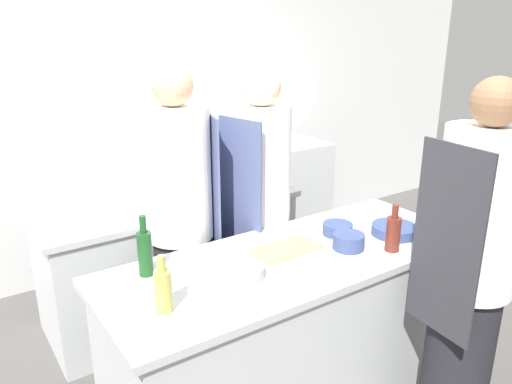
{
  "coord_description": "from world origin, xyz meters",
  "views": [
    {
      "loc": [
        -1.48,
        -1.83,
        2.02
      ],
      "look_at": [
        0.0,
        0.35,
        1.13
      ],
      "focal_mm": 35.0,
      "sensor_mm": 36.0,
      "label": 1
    }
  ],
  "objects": [
    {
      "name": "oven_range",
      "position": [
        1.18,
        1.74,
        0.5
      ],
      "size": [
        0.83,
        0.67,
        0.99
      ],
      "color": "#B7BABC",
      "rests_on": "ground_plane"
    },
    {
      "name": "bottle_vinegar",
      "position": [
        -0.77,
        -0.11,
        0.98
      ],
      "size": [
        0.07,
        0.07,
        0.25
      ],
      "color": "#B2A84C",
      "rests_on": "prep_counter"
    },
    {
      "name": "bowl_wooden_salad",
      "position": [
        0.64,
        -0.1,
        0.91
      ],
      "size": [
        0.25,
        0.25,
        0.06
      ],
      "color": "navy",
      "rests_on": "prep_counter"
    },
    {
      "name": "bottle_wine",
      "position": [
        -0.71,
        0.23,
        1.0
      ],
      "size": [
        0.07,
        0.07,
        0.3
      ],
      "color": "#19471E",
      "rests_on": "prep_counter"
    },
    {
      "name": "pass_counter",
      "position": [
        -0.18,
        1.18,
        0.44
      ],
      "size": [
        1.77,
        0.74,
        0.88
      ],
      "color": "#B7BABC",
      "rests_on": "ground_plane"
    },
    {
      "name": "bowl_prep_small",
      "position": [
        0.38,
        0.08,
        0.92
      ],
      "size": [
        0.17,
        0.17,
        0.07
      ],
      "color": "navy",
      "rests_on": "prep_counter"
    },
    {
      "name": "bottle_olive_oil",
      "position": [
        0.47,
        -0.24,
        0.98
      ],
      "size": [
        0.08,
        0.08,
        0.26
      ],
      "color": "#5B2319",
      "rests_on": "prep_counter"
    },
    {
      "name": "chef_at_stove",
      "position": [
        -0.33,
        0.65,
        0.91
      ],
      "size": [
        0.44,
        0.43,
        1.82
      ],
      "rotation": [
        0.0,
        0.0,
        -1.85
      ],
      "color": "black",
      "rests_on": "ground_plane"
    },
    {
      "name": "cutting_board",
      "position": [
        0.01,
        0.08,
        0.89
      ],
      "size": [
        0.36,
        0.2,
        0.01
      ],
      "color": "tan",
      "rests_on": "prep_counter"
    },
    {
      "name": "prep_counter",
      "position": [
        0.0,
        0.0,
        0.44
      ],
      "size": [
        2.04,
        0.78,
        0.88
      ],
      "color": "#B7BABC",
      "rests_on": "ground_plane"
    },
    {
      "name": "bowl_mixing_large",
      "position": [
        0.29,
        -0.1,
        0.92
      ],
      "size": [
        0.17,
        0.17,
        0.08
      ],
      "color": "navy",
      "rests_on": "prep_counter"
    },
    {
      "name": "stockpot",
      "position": [
        -0.12,
        1.04,
        0.98
      ],
      "size": [
        0.32,
        0.32,
        0.19
      ],
      "color": "#B7BABC",
      "rests_on": "pass_counter"
    },
    {
      "name": "chef_at_prep_near",
      "position": [
        0.53,
        -0.66,
        0.91
      ],
      "size": [
        0.41,
        0.39,
        1.82
      ],
      "rotation": [
        0.0,
        0.0,
        1.48
      ],
      "color": "black",
      "rests_on": "ground_plane"
    },
    {
      "name": "wall_back",
      "position": [
        0.0,
        2.13,
        1.4
      ],
      "size": [
        8.0,
        0.06,
        2.8
      ],
      "color": "silver",
      "rests_on": "ground_plane"
    },
    {
      "name": "chef_at_pass_far",
      "position": [
        0.17,
        0.54,
        0.9
      ],
      "size": [
        0.39,
        0.38,
        1.79
      ],
      "rotation": [
        0.0,
        0.0,
        1.78
      ],
      "color": "black",
      "rests_on": "ground_plane"
    },
    {
      "name": "bowl_ceramic_blue",
      "position": [
        -0.36,
        -0.04,
        0.91
      ],
      "size": [
        0.24,
        0.24,
        0.06
      ],
      "color": "#B7BABC",
      "rests_on": "prep_counter"
    }
  ]
}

